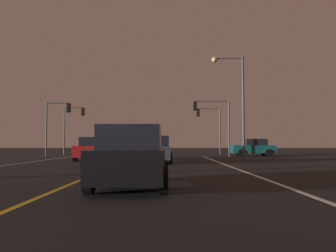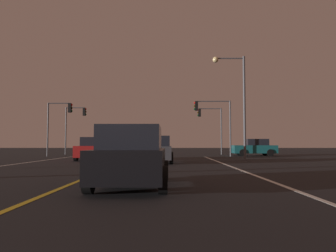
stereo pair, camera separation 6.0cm
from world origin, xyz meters
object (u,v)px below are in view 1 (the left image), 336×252
Objects in this scene: car_lead_same_lane at (134,158)px; street_lamp_right_far at (237,93)px; car_ahead_far at (157,150)px; traffic_light_near_left at (60,117)px; traffic_light_far_right at (210,120)px; car_crossing_side at (255,148)px; traffic_light_far_left at (75,120)px; car_oncoming at (94,149)px; traffic_light_near_right at (213,115)px.

street_lamp_right_far is (6.06, 15.23, 4.15)m from car_lead_same_lane.
car_ahead_far is 14.81m from traffic_light_near_left.
street_lamp_right_far reaches higher than traffic_light_near_left.
car_lead_same_lane is 0.82× the size of traffic_light_far_right.
car_crossing_side is 0.55× the size of street_lamp_right_far.
traffic_light_far_left is at bearing 19.00° from car_lead_same_lane.
traffic_light_near_left is (-19.24, -1.90, 3.00)m from car_crossing_side.
car_lead_same_lane and car_ahead_far have the same top height.
traffic_light_far_left is (-4.97, 12.55, 3.11)m from car_oncoming.
traffic_light_far_left reaches higher than traffic_light_far_right.
car_oncoming is at bearing 32.02° from car_crossing_side.
traffic_light_near_left is at bearing -89.63° from traffic_light_far_left.
traffic_light_near_right is at bearing -82.92° from street_lamp_right_far.
car_lead_same_lane is 24.51m from traffic_light_near_left.
traffic_light_far_left is at bearing 0.00° from traffic_light_far_right.
car_lead_same_lane is at bearing 68.30° from street_lamp_right_far.
traffic_light_far_right is at bearing -87.78° from street_lamp_right_far.
street_lamp_right_far is (15.66, -12.64, 1.04)m from traffic_light_far_left.
traffic_light_far_right reaches higher than car_crossing_side.
car_oncoming is 0.80× the size of traffic_light_near_right.
traffic_light_far_right reaches higher than traffic_light_near_left.
traffic_light_near_left reaches higher than car_crossing_side.
car_lead_same_lane is 28.58m from traffic_light_far_right.
street_lamp_right_far reaches higher than traffic_light_far_right.
traffic_light_far_right is 0.67× the size of street_lamp_right_far.
car_oncoming is 12.49m from traffic_light_near_right.
car_lead_same_lane is at bearing 16.82° from car_oncoming.
car_crossing_side is at bearing -36.85° from car_ahead_far.
street_lamp_right_far reaches higher than car_lead_same_lane.
car_crossing_side is 1.00× the size of car_oncoming.
street_lamp_right_far is at bearing -24.55° from traffic_light_near_left.
traffic_light_far_left is 0.69× the size of street_lamp_right_far.
traffic_light_near_left is at bearing 19.98° from traffic_light_far_right.
traffic_light_near_left is at bearing 23.15° from car_lead_same_lane.
car_ahead_far is (4.89, -3.62, 0.00)m from car_oncoming.
car_ahead_far is at bearing -47.38° from traffic_light_near_left.
traffic_light_far_left is at bearing -20.42° from traffic_light_near_right.
street_lamp_right_far is at bearing 97.08° from traffic_light_near_right.
car_oncoming is at bearing 53.43° from car_ahead_far.
traffic_light_near_left is 0.67× the size of street_lamp_right_far.
traffic_light_near_left is at bearing 42.62° from car_ahead_far.
car_crossing_side is at bearing -157.11° from traffic_light_near_right.
car_lead_same_lane is at bearing -71.00° from traffic_light_far_left.
traffic_light_far_left is at bearing -10.57° from car_crossing_side.
traffic_light_near_right is at bearing -20.42° from traffic_light_far_left.
car_ahead_far is 0.82× the size of traffic_light_far_right.
traffic_light_near_right is 1.02× the size of traffic_light_far_right.
car_lead_same_lane is 16.91m from street_lamp_right_far.
street_lamp_right_far is (0.49, -12.64, 1.10)m from traffic_light_far_right.
car_oncoming is 11.47m from street_lamp_right_far.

